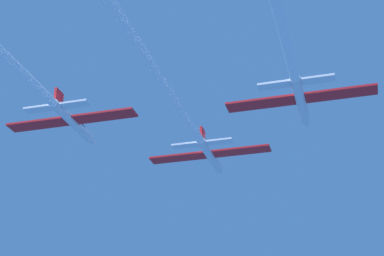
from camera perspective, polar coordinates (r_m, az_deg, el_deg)
jet_lead at (r=74.41m, az=-0.82°, el=1.32°), size 17.07×49.86×2.83m
jet_left_wing at (r=67.51m, az=-16.51°, el=5.99°), size 17.07×53.58×2.83m
jet_right_wing at (r=56.73m, az=7.98°, el=10.62°), size 17.07×59.05×2.83m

